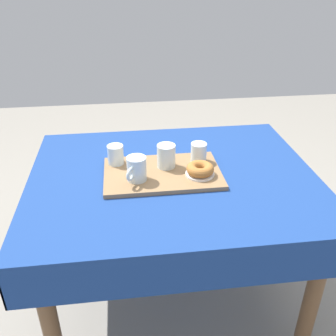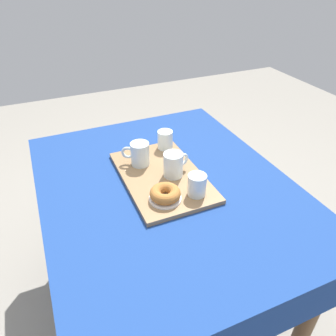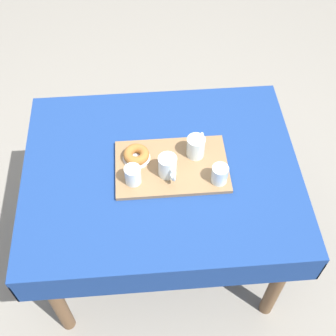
# 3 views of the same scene
# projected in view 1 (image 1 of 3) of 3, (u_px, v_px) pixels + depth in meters

# --- Properties ---
(ground_plane) EXTENTS (6.00, 6.00, 0.00)m
(ground_plane) POSITION_uv_depth(u_px,v_px,m) (172.00, 299.00, 1.89)
(ground_plane) COLOR gray
(dining_table) EXTENTS (1.17, 0.94, 0.73)m
(dining_table) POSITION_uv_depth(u_px,v_px,m) (173.00, 196.00, 1.59)
(dining_table) COLOR navy
(dining_table) RESTS_ON ground
(serving_tray) EXTENTS (0.47, 0.30, 0.02)m
(serving_tray) POSITION_uv_depth(u_px,v_px,m) (162.00, 173.00, 1.53)
(serving_tray) COLOR olive
(serving_tray) RESTS_ON dining_table
(tea_mug_left) EXTENTS (0.08, 0.11, 0.10)m
(tea_mug_left) POSITION_uv_depth(u_px,v_px,m) (136.00, 170.00, 1.45)
(tea_mug_left) COLOR silver
(tea_mug_left) RESTS_ON serving_tray
(tea_mug_right) EXTENTS (0.08, 0.11, 0.10)m
(tea_mug_right) POSITION_uv_depth(u_px,v_px,m) (166.00, 156.00, 1.54)
(tea_mug_right) COLOR silver
(tea_mug_right) RESTS_ON serving_tray
(water_glass_near) EXTENTS (0.07, 0.07, 0.08)m
(water_glass_near) POSITION_uv_depth(u_px,v_px,m) (199.00, 153.00, 1.59)
(water_glass_near) COLOR silver
(water_glass_near) RESTS_ON serving_tray
(water_glass_far) EXTENTS (0.07, 0.07, 0.08)m
(water_glass_far) POSITION_uv_depth(u_px,v_px,m) (116.00, 156.00, 1.57)
(water_glass_far) COLOR silver
(water_glass_far) RESTS_ON serving_tray
(donut_plate_left) EXTENTS (0.12, 0.12, 0.01)m
(donut_plate_left) POSITION_uv_depth(u_px,v_px,m) (200.00, 174.00, 1.50)
(donut_plate_left) COLOR white
(donut_plate_left) RESTS_ON serving_tray
(sugar_donut_left) EXTENTS (0.11, 0.11, 0.04)m
(sugar_donut_left) POSITION_uv_depth(u_px,v_px,m) (200.00, 169.00, 1.49)
(sugar_donut_left) COLOR #A3662D
(sugar_donut_left) RESTS_ON donut_plate_left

